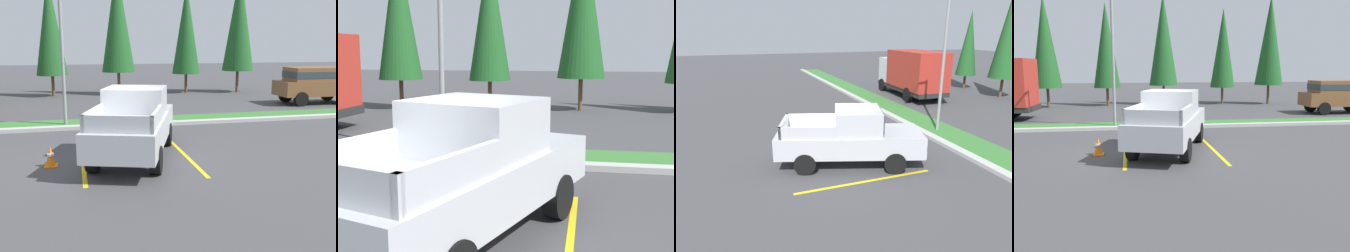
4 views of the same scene
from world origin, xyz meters
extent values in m
plane|color=#424244|center=(0.00, 0.00, 0.00)|extent=(120.00, 120.00, 0.00)
cube|color=yellow|center=(-0.75, 0.40, 0.00)|extent=(0.12, 4.80, 0.01)
cube|color=yellow|center=(2.35, 0.40, 0.00)|extent=(0.12, 4.80, 0.01)
cube|color=#B2B2AD|center=(0.00, 5.00, 0.07)|extent=(56.00, 0.40, 0.15)
cube|color=#387533|center=(0.00, 6.10, 0.03)|extent=(56.00, 1.80, 0.06)
cylinder|color=black|center=(0.49, 2.14, 0.38)|extent=(0.51, 0.81, 0.76)
cylinder|color=black|center=(2.10, 1.60, 0.38)|extent=(0.51, 0.81, 0.76)
cylinder|color=black|center=(-0.50, -0.80, 0.38)|extent=(0.51, 0.81, 0.76)
cube|color=silver|center=(0.80, 0.40, 0.88)|extent=(3.45, 5.53, 0.76)
cube|color=silver|center=(0.90, 0.69, 1.68)|extent=(2.18, 2.08, 0.84)
cube|color=#2D3842|center=(1.16, 1.47, 1.73)|extent=(1.55, 0.57, 0.63)
cube|color=silver|center=(-0.46, -0.70, 1.48)|extent=(0.70, 1.83, 0.44)
cube|color=silver|center=(1.15, -1.24, 1.48)|extent=(0.70, 1.83, 0.44)
cube|color=silver|center=(1.61, 2.82, 0.64)|extent=(1.76, 0.73, 0.28)
cylinder|color=gray|center=(-1.31, 5.90, 3.64)|extent=(0.14, 0.14, 7.29)
cylinder|color=brown|center=(-6.47, 15.38, 0.72)|extent=(0.20, 0.20, 1.45)
cone|color=#1E5623|center=(-6.47, 15.38, 4.75)|extent=(2.09, 2.09, 6.60)
cylinder|color=brown|center=(-2.23, 16.17, 0.70)|extent=(0.20, 0.20, 1.39)
cone|color=#1E5623|center=(-2.23, 16.17, 4.57)|extent=(2.01, 2.01, 6.35)
cylinder|color=brown|center=(2.14, 16.26, 0.77)|extent=(0.20, 0.20, 1.54)
cone|color=#1E5623|center=(2.14, 16.26, 5.06)|extent=(2.23, 2.23, 7.04)
camera|label=1|loc=(-0.92, -11.24, 3.36)|focal=42.68mm
camera|label=2|loc=(2.58, -5.97, 2.80)|focal=49.66mm
camera|label=3|loc=(10.49, -3.35, 4.70)|focal=32.32mm
camera|label=4|loc=(-0.57, -11.89, 2.88)|focal=38.00mm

